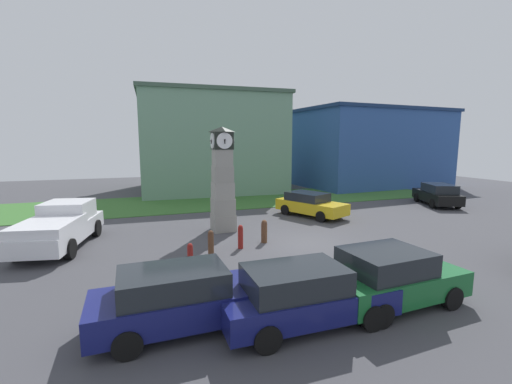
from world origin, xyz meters
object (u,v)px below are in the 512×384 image
Objects in this scene: car_end_of_row at (437,194)px; car_far_lot at (310,204)px; bollard_near_tower at (190,254)px; bollard_mid_row at (211,243)px; clock_tower at (223,183)px; bollard_end_row at (264,231)px; pedestrian_by_cars at (229,202)px; car_navy_sedan at (184,298)px; car_by_building at (391,276)px; car_near_tower at (303,295)px; pickup_truck at (60,226)px; bollard_far_row at (240,237)px.

car_far_lot is at bearing -179.10° from car_end_of_row.
bollard_near_tower is 0.80× the size of bollard_mid_row.
clock_tower is 1.13× the size of car_end_of_row.
car_far_lot is at bearing 42.57° from bollard_end_row.
bollard_mid_row is 7.25m from pedestrian_by_cars.
car_navy_sedan is 2.82× the size of pedestrian_by_cars.
clock_tower is at bearing 70.03° from car_navy_sedan.
bollard_mid_row is at bearing -110.99° from pedestrian_by_cars.
bollard_mid_row is 6.92m from car_by_building.
clock_tower reaches higher than car_near_tower.
car_navy_sedan is at bearing 163.68° from car_near_tower.
bollard_mid_row is 0.23× the size of car_navy_sedan.
pickup_truck is at bearing -174.80° from car_end_of_row.
clock_tower is 16.43m from car_end_of_row.
clock_tower is at bearing 3.22° from pickup_truck.
clock_tower is 0.92× the size of pickup_truck.
car_far_lot is (4.67, 4.29, 0.21)m from bollard_end_row.
bollard_near_tower is at bearing -39.60° from pickup_truck.
bollard_end_row is 0.24× the size of car_near_tower.
clock_tower is at bearing 89.16° from bollard_far_row.
car_near_tower is 2.83m from car_by_building.
pedestrian_by_cars reaches higher than car_end_of_row.
clock_tower is 9.76m from car_near_tower.
bollard_mid_row is 5.38m from car_navy_sedan.
car_by_building is at bearing -55.89° from bollard_mid_row.
pickup_truck reaches higher than pedestrian_by_cars.
pedestrian_by_cars is at bearing 83.07° from car_near_tower.
bollard_near_tower is at bearing -140.46° from bollard_mid_row.
bollard_near_tower is 4.39m from car_navy_sedan.
clock_tower is 3.74m from bollard_far_row.
car_near_tower is at bearing -93.01° from bollard_far_row.
car_far_lot is at bearing 14.93° from clock_tower.
clock_tower is 9.88m from car_by_building.
bollard_end_row is at bearing -89.37° from pedestrian_by_cars.
bollard_far_row is at bearing 28.80° from bollard_near_tower.
car_navy_sedan is at bearing -100.64° from bollard_near_tower.
pedestrian_by_cars is at bearing 95.87° from car_by_building.
pickup_truck is (-9.74, 9.02, 0.14)m from car_by_building.
car_end_of_row reaches higher than bollard_mid_row.
car_end_of_row is (10.36, 0.16, 0.05)m from car_far_lot.
pedestrian_by_cars is (1.54, 12.66, 0.16)m from car_near_tower.
pickup_truck reaches higher than car_navy_sedan.
pedestrian_by_cars reaches higher than car_navy_sedan.
car_near_tower is at bearing -96.93° from pedestrian_by_cars.
bollard_near_tower is 2.67m from bollard_far_row.
car_near_tower is 12.81m from car_far_lot.
bollard_far_row is 0.98× the size of bollard_end_row.
bollard_mid_row is at bearing -111.26° from clock_tower.
bollard_mid_row is 0.26× the size of car_by_building.
car_by_building is at bearing -45.73° from bollard_near_tower.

